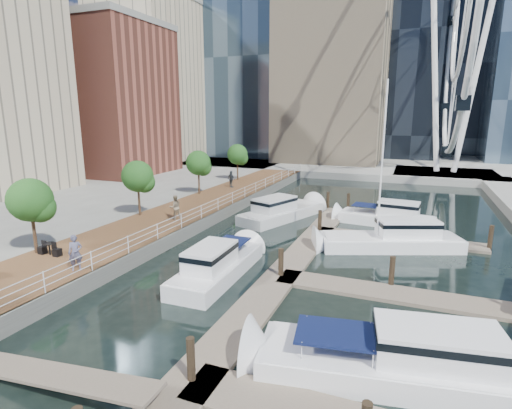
{
  "coord_description": "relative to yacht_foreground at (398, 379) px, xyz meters",
  "views": [
    {
      "loc": [
        9.62,
        -12.58,
        9.25
      ],
      "look_at": [
        -0.58,
        13.15,
        3.0
      ],
      "focal_mm": 28.0,
      "sensor_mm": 36.0,
      "label": 1
    }
  ],
  "objects": [
    {
      "name": "boardwalk",
      "position": [
        -18.73,
        14.06,
        0.5
      ],
      "size": [
        6.0,
        60.0,
        1.0
      ],
      "primitive_type": "cube",
      "color": "brown",
      "rests_on": "ground"
    },
    {
      "name": "yacht_foreground",
      "position": [
        0.0,
        0.0,
        0.0
      ],
      "size": [
        11.27,
        4.64,
        2.15
      ],
      "primitive_type": null,
      "rotation": [
        0.0,
        0.0,
        1.73
      ],
      "color": "white",
      "rests_on": "ground"
    },
    {
      "name": "midrise_condos",
      "position": [
        -43.29,
        25.87,
        13.42
      ],
      "size": [
        19.0,
        67.0,
        28.0
      ],
      "color": "#BCAD8E",
      "rests_on": "ground"
    },
    {
      "name": "railing",
      "position": [
        -15.83,
        14.06,
        1.52
      ],
      "size": [
        0.1,
        60.0,
        1.05
      ],
      "primitive_type": null,
      "color": "white",
      "rests_on": "boardwalk"
    },
    {
      "name": "pedestrian_mid",
      "position": [
        -17.64,
        13.06,
        1.99
      ],
      "size": [
        1.19,
        1.22,
        1.98
      ],
      "primitive_type": "imported",
      "rotation": [
        0.0,
        0.0,
        -2.29
      ],
      "color": "gray",
      "rests_on": "boardwalk"
    },
    {
      "name": "moored_yachts",
      "position": [
        -1.5,
        12.41,
        0.0
      ],
      "size": [
        25.42,
        36.73,
        11.5
      ],
      "color": "white",
      "rests_on": "ground"
    },
    {
      "name": "land_far",
      "position": [
        -9.73,
        101.06,
        0.5
      ],
      "size": [
        200.0,
        114.0,
        1.0
      ],
      "primitive_type": "cube",
      "color": "gray",
      "rests_on": "ground"
    },
    {
      "name": "pedestrian_far",
      "position": [
        -19.55,
        27.77,
        1.98
      ],
      "size": [
        1.24,
        0.92,
        1.95
      ],
      "primitive_type": "imported",
      "rotation": [
        0.0,
        0.0,
        2.7
      ],
      "color": "#343A41",
      "rests_on": "boardwalk"
    },
    {
      "name": "floating_docks",
      "position": [
        -1.76,
        9.04,
        0.49
      ],
      "size": [
        16.0,
        34.0,
        2.6
      ],
      "color": "#6D6051",
      "rests_on": "ground"
    },
    {
      "name": "street_trees",
      "position": [
        -21.13,
        13.06,
        4.29
      ],
      "size": [
        2.6,
        42.6,
        4.6
      ],
      "color": "#3F2B1C",
      "rests_on": "ground"
    },
    {
      "name": "seawall",
      "position": [
        -15.73,
        14.06,
        0.5
      ],
      "size": [
        0.25,
        60.0,
        1.0
      ],
      "primitive_type": "cube",
      "color": "#595954",
      "rests_on": "ground"
    },
    {
      "name": "ground",
      "position": [
        -9.73,
        -0.94,
        0.0
      ],
      "size": [
        520.0,
        520.0,
        0.0
      ],
      "primitive_type": "plane",
      "color": "black",
      "rests_on": "ground"
    },
    {
      "name": "pier",
      "position": [
        4.27,
        51.06,
        0.5
      ],
      "size": [
        14.0,
        12.0,
        1.0
      ],
      "primitive_type": "cube",
      "color": "gray",
      "rests_on": "ground"
    },
    {
      "name": "pedestrian_near",
      "position": [
        -16.65,
        1.81,
        1.99
      ],
      "size": [
        0.85,
        0.84,
        1.98
      ],
      "primitive_type": "imported",
      "rotation": [
        0.0,
        0.0,
        0.74
      ],
      "color": "#53536E",
      "rests_on": "boardwalk"
    }
  ]
}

